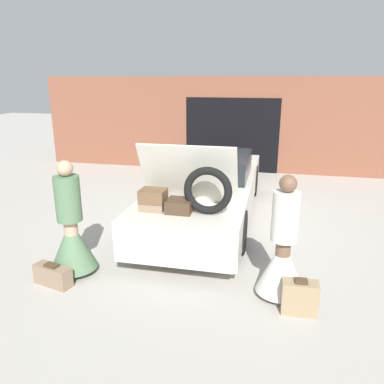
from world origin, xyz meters
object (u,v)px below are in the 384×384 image
car (208,189)px  person_left (72,235)px  person_right (283,255)px  suitcase_beside_left_person (53,275)px  suitcase_beside_right_person (300,297)px

car → person_left: size_ratio=3.21×
person_right → suitcase_beside_left_person: size_ratio=2.79×
person_right → person_left: bearing=87.5°
person_left → suitcase_beside_right_person: person_left is taller
person_left → suitcase_beside_right_person: 3.23m
suitcase_beside_left_person → suitcase_beside_right_person: (3.30, 0.08, 0.07)m
car → person_right: 3.14m
person_left → suitcase_beside_left_person: person_left is taller
person_left → person_right: bearing=80.4°
person_right → suitcase_beside_right_person: bearing=-148.9°
car → person_right: size_ratio=3.29×
car → suitcase_beside_left_person: car is taller
car → person_right: (1.48, -2.77, 0.01)m
person_left → suitcase_beside_right_person: size_ratio=3.76×
suitcase_beside_left_person → suitcase_beside_right_person: bearing=1.4°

